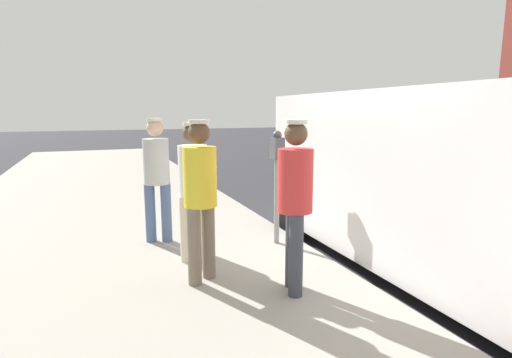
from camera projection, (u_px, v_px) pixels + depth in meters
The scene contains 8 objects.
ground_plane at pixel (406, 264), 5.07m from camera, with size 80.00×80.00×0.00m, color #2D2D33.
sidewalk_slab at pixel (114, 310), 3.75m from camera, with size 5.00×32.00×0.15m, color #9E998E.
parking_meter_near at pixel (277, 168), 5.27m from camera, with size 0.14×0.18×1.52m.
pedestrian_in_yellow at pixel (200, 191), 4.07m from camera, with size 0.34×0.34×1.69m.
pedestrian_in_gray at pixel (157, 172), 5.34m from camera, with size 0.34×0.34×1.68m.
pedestrian_in_white at pixel (193, 183), 4.68m from camera, with size 0.36×0.34×1.64m.
pedestrian_in_red at pixel (295, 196), 3.83m from camera, with size 0.34×0.35×1.69m.
parked_van at pixel (449, 179), 4.56m from camera, with size 2.18×5.23×2.15m.
Camera 1 is at (3.60, 3.73, 1.92)m, focal length 28.07 mm.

